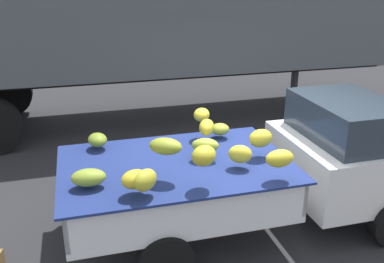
{
  "coord_description": "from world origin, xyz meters",
  "views": [
    {
      "loc": [
        -2.12,
        -4.83,
        3.3
      ],
      "look_at": [
        -1.0,
        -0.04,
        1.41
      ],
      "focal_mm": 39.67,
      "sensor_mm": 36.0,
      "label": 1
    }
  ],
  "objects": [
    {
      "name": "pickup_truck",
      "position": [
        0.71,
        -0.13,
        0.89
      ],
      "size": [
        5.01,
        2.03,
        1.7
      ],
      "rotation": [
        0.0,
        0.0,
        0.04
      ],
      "color": "white",
      "rests_on": "ground"
    },
    {
      "name": "semi_trailer",
      "position": [
        -0.59,
        4.61,
        2.54
      ],
      "size": [
        12.09,
        3.03,
        3.95
      ],
      "rotation": [
        0.0,
        0.0,
        0.04
      ],
      "color": "#4C5156",
      "rests_on": "ground"
    },
    {
      "name": "ground",
      "position": [
        0.0,
        0.0,
        0.0
      ],
      "size": [
        220.0,
        220.0,
        0.0
      ],
      "primitive_type": "plane",
      "color": "#28282B"
    },
    {
      "name": "curb_strip",
      "position": [
        0.0,
        9.02,
        0.08
      ],
      "size": [
        80.0,
        0.8,
        0.16
      ],
      "primitive_type": "cube",
      "color": "gray",
      "rests_on": "ground"
    }
  ]
}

